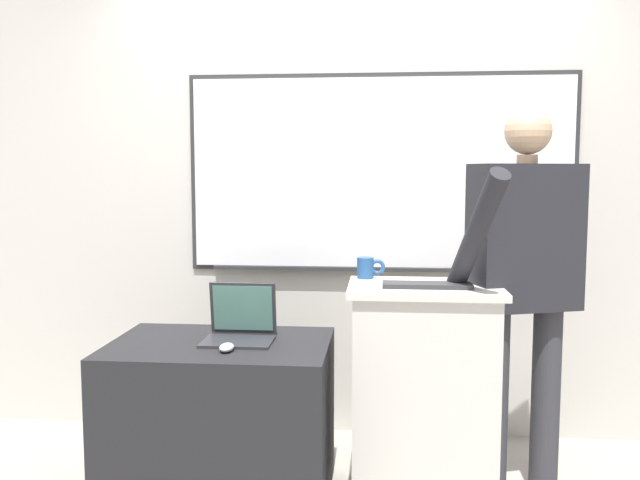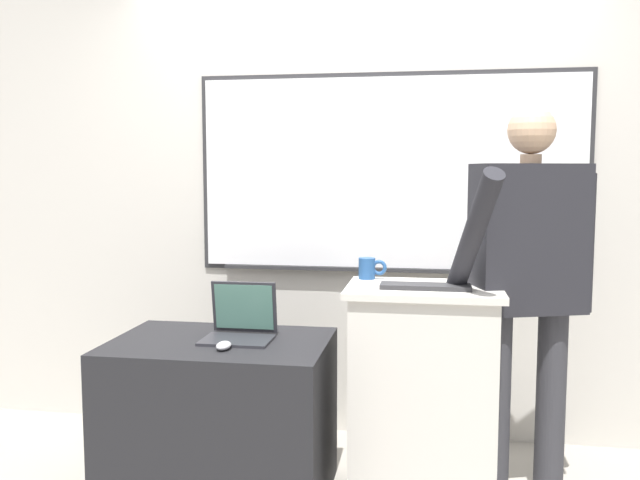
{
  "view_description": "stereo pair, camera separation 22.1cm",
  "coord_description": "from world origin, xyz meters",
  "px_view_note": "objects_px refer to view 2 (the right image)",
  "views": [
    {
      "loc": [
        0.19,
        -2.58,
        1.47
      ],
      "look_at": [
        -0.09,
        0.42,
        1.17
      ],
      "focal_mm": 38.0,
      "sensor_mm": 36.0,
      "label": 1
    },
    {
      "loc": [
        0.41,
        -2.56,
        1.47
      ],
      "look_at": [
        -0.09,
        0.42,
        1.17
      ],
      "focal_mm": 38.0,
      "sensor_mm": 36.0,
      "label": 2
    }
  ],
  "objects_px": {
    "person_presenter": "(527,274)",
    "side_desk": "(221,418)",
    "laptop": "(241,321)",
    "lectern_podium": "(422,395)",
    "wireless_keyboard": "(425,286)",
    "computer_mouse_by_laptop": "(224,346)",
    "coffee_mug": "(368,268)"
  },
  "relations": [
    {
      "from": "wireless_keyboard",
      "to": "coffee_mug",
      "type": "bearing_deg",
      "value": 139.52
    },
    {
      "from": "side_desk",
      "to": "laptop",
      "type": "bearing_deg",
      "value": 37.2
    },
    {
      "from": "side_desk",
      "to": "lectern_podium",
      "type": "bearing_deg",
      "value": 4.99
    },
    {
      "from": "laptop",
      "to": "lectern_podium",
      "type": "bearing_deg",
      "value": 1.12
    },
    {
      "from": "person_presenter",
      "to": "coffee_mug",
      "type": "bearing_deg",
      "value": 155.76
    },
    {
      "from": "lectern_podium",
      "to": "wireless_keyboard",
      "type": "relative_size",
      "value": 2.56
    },
    {
      "from": "wireless_keyboard",
      "to": "coffee_mug",
      "type": "height_order",
      "value": "coffee_mug"
    },
    {
      "from": "lectern_podium",
      "to": "computer_mouse_by_laptop",
      "type": "relative_size",
      "value": 9.79
    },
    {
      "from": "person_presenter",
      "to": "laptop",
      "type": "xyz_separation_m",
      "value": [
        -1.26,
        -0.11,
        -0.23
      ]
    },
    {
      "from": "coffee_mug",
      "to": "wireless_keyboard",
      "type": "bearing_deg",
      "value": -40.48
    },
    {
      "from": "laptop",
      "to": "person_presenter",
      "type": "bearing_deg",
      "value": 5.13
    },
    {
      "from": "person_presenter",
      "to": "side_desk",
      "type": "bearing_deg",
      "value": 168.85
    },
    {
      "from": "lectern_podium",
      "to": "wireless_keyboard",
      "type": "bearing_deg",
      "value": -83.81
    },
    {
      "from": "lectern_podium",
      "to": "wireless_keyboard",
      "type": "xyz_separation_m",
      "value": [
        0.01,
        -0.06,
        0.5
      ]
    },
    {
      "from": "computer_mouse_by_laptop",
      "to": "coffee_mug",
      "type": "height_order",
      "value": "coffee_mug"
    },
    {
      "from": "side_desk",
      "to": "person_presenter",
      "type": "distance_m",
      "value": 1.51
    },
    {
      "from": "computer_mouse_by_laptop",
      "to": "coffee_mug",
      "type": "distance_m",
      "value": 0.76
    },
    {
      "from": "wireless_keyboard",
      "to": "coffee_mug",
      "type": "xyz_separation_m",
      "value": [
        -0.26,
        0.23,
        0.04
      ]
    },
    {
      "from": "person_presenter",
      "to": "laptop",
      "type": "relative_size",
      "value": 5.68
    },
    {
      "from": "side_desk",
      "to": "laptop",
      "type": "xyz_separation_m",
      "value": [
        0.08,
        0.06,
        0.44
      ]
    },
    {
      "from": "computer_mouse_by_laptop",
      "to": "side_desk",
      "type": "bearing_deg",
      "value": 114.09
    },
    {
      "from": "lectern_podium",
      "to": "side_desk",
      "type": "height_order",
      "value": "lectern_podium"
    },
    {
      "from": "person_presenter",
      "to": "computer_mouse_by_laptop",
      "type": "bearing_deg",
      "value": 175.6
    },
    {
      "from": "person_presenter",
      "to": "computer_mouse_by_laptop",
      "type": "height_order",
      "value": "person_presenter"
    },
    {
      "from": "side_desk",
      "to": "person_presenter",
      "type": "bearing_deg",
      "value": 7.45
    },
    {
      "from": "lectern_podium",
      "to": "person_presenter",
      "type": "height_order",
      "value": "person_presenter"
    },
    {
      "from": "person_presenter",
      "to": "computer_mouse_by_laptop",
      "type": "relative_size",
      "value": 17.53
    },
    {
      "from": "laptop",
      "to": "computer_mouse_by_laptop",
      "type": "bearing_deg",
      "value": -94.44
    },
    {
      "from": "coffee_mug",
      "to": "person_presenter",
      "type": "bearing_deg",
      "value": -5.64
    },
    {
      "from": "wireless_keyboard",
      "to": "computer_mouse_by_laptop",
      "type": "height_order",
      "value": "wireless_keyboard"
    },
    {
      "from": "lectern_podium",
      "to": "laptop",
      "type": "bearing_deg",
      "value": -178.88
    },
    {
      "from": "lectern_podium",
      "to": "side_desk",
      "type": "distance_m",
      "value": 0.91
    }
  ]
}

